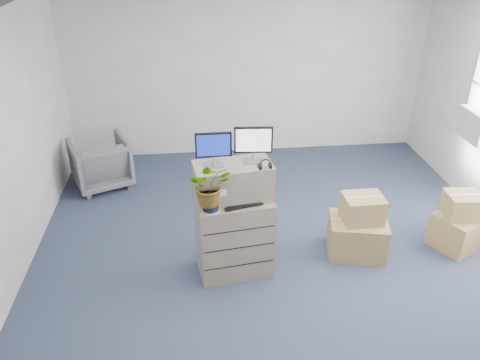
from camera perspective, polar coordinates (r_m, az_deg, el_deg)
name	(u,v)px	position (r m, az deg, el deg)	size (l,w,h in m)	color
ground	(284,277)	(5.58, 5.33, -11.73)	(7.00, 7.00, 0.00)	#2A314C
wall_back	(248,74)	(8.01, 0.97, 12.85)	(6.00, 0.02, 2.80)	#B9B7B0
ac_unit	(476,126)	(7.15, 26.86, 5.94)	(0.24, 0.60, 0.40)	silver
filing_cabinet_lower	(234,236)	(5.37, -0.70, -6.85)	(0.83, 0.51, 0.97)	#88745D
filing_cabinet_upper	(233,181)	(5.04, -0.87, -0.17)	(0.83, 0.41, 0.41)	#88745D
monitor_left	(213,147)	(4.83, -3.26, 3.99)	(0.38, 0.15, 0.37)	#99999E
monitor_right	(253,143)	(4.90, 1.65, 4.58)	(0.40, 0.17, 0.40)	#99999E
headphones	(265,165)	(4.85, 3.07, 1.86)	(0.14, 0.14, 0.01)	black
keyboard	(242,203)	(5.02, 0.24, -2.86)	(0.43, 0.18, 0.02)	black
mouse	(261,198)	(5.10, 2.64, -2.26)	(0.08, 0.05, 0.03)	silver
water_bottle	(240,188)	(5.09, 0.02, -0.93)	(0.07, 0.07, 0.24)	#9A9CA2
phone_dock	(229,194)	(5.13, -1.34, -1.71)	(0.06, 0.05, 0.12)	silver
external_drive	(260,190)	(5.23, 2.46, -1.28)	(0.18, 0.13, 0.05)	black
tissue_box	(264,186)	(5.18, 2.93, -0.71)	(0.22, 0.11, 0.08)	#4078DC
potted_plant	(210,189)	(4.80, -3.68, -1.15)	(0.45, 0.49, 0.45)	#A1B995
office_chair	(100,161)	(7.48, -16.66, 2.27)	(0.81, 0.76, 0.83)	#56565A
cardboard_boxes	(404,227)	(6.13, 19.35, -5.43)	(2.11, 0.73, 0.80)	#A3884E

